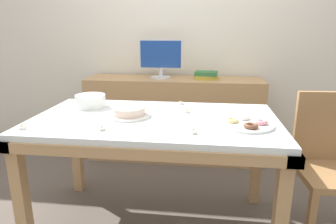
% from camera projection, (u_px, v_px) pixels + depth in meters
% --- Properties ---
extents(ground_plane, '(12.00, 12.00, 0.00)m').
position_uv_depth(ground_plane, '(156.00, 224.00, 2.09)').
color(ground_plane, '#564C44').
extents(wall_back, '(8.00, 0.10, 2.60)m').
position_uv_depth(wall_back, '(177.00, 30.00, 3.14)').
color(wall_back, silver).
rests_on(wall_back, ground).
extents(dining_table, '(1.56, 0.88, 0.78)m').
position_uv_depth(dining_table, '(155.00, 132.00, 1.91)').
color(dining_table, silver).
rests_on(dining_table, ground).
extents(chair, '(0.44, 0.44, 0.94)m').
position_uv_depth(chair, '(330.00, 161.00, 1.85)').
color(chair, olive).
rests_on(chair, ground).
extents(sideboard, '(1.75, 0.44, 0.84)m').
position_uv_depth(sideboard, '(174.00, 119.00, 3.09)').
color(sideboard, tan).
rests_on(sideboard, ground).
extents(computer_monitor, '(0.42, 0.20, 0.38)m').
position_uv_depth(computer_monitor, '(161.00, 59.00, 2.94)').
color(computer_monitor, silver).
rests_on(computer_monitor, sideboard).
extents(book_stack, '(0.24, 0.19, 0.07)m').
position_uv_depth(book_stack, '(206.00, 75.00, 2.93)').
color(book_stack, '#B29933').
rests_on(book_stack, sideboard).
extents(cake_chocolate_round, '(0.28, 0.28, 0.06)m').
position_uv_depth(cake_chocolate_round, '(129.00, 112.00, 1.90)').
color(cake_chocolate_round, white).
rests_on(cake_chocolate_round, dining_table).
extents(pastry_platter, '(0.31, 0.31, 0.04)m').
position_uv_depth(pastry_platter, '(247.00, 124.00, 1.72)').
color(pastry_platter, white).
rests_on(pastry_platter, dining_table).
extents(plate_stack, '(0.21, 0.21, 0.09)m').
position_uv_depth(plate_stack, '(91.00, 101.00, 2.12)').
color(plate_stack, white).
rests_on(plate_stack, dining_table).
extents(tealight_centre, '(0.04, 0.04, 0.04)m').
position_uv_depth(tealight_centre, '(187.00, 111.00, 1.99)').
color(tealight_centre, silver).
rests_on(tealight_centre, dining_table).
extents(tealight_near_front, '(0.04, 0.04, 0.04)m').
position_uv_depth(tealight_near_front, '(181.00, 103.00, 2.21)').
color(tealight_near_front, silver).
rests_on(tealight_near_front, dining_table).
extents(tealight_near_cakes, '(0.04, 0.04, 0.04)m').
position_uv_depth(tealight_near_cakes, '(193.00, 132.00, 1.59)').
color(tealight_near_cakes, silver).
rests_on(tealight_near_cakes, dining_table).
extents(tealight_right_edge, '(0.04, 0.04, 0.04)m').
position_uv_depth(tealight_right_edge, '(22.00, 127.00, 1.66)').
color(tealight_right_edge, silver).
rests_on(tealight_right_edge, dining_table).
extents(tealight_left_edge, '(0.04, 0.04, 0.04)m').
position_uv_depth(tealight_left_edge, '(102.00, 128.00, 1.64)').
color(tealight_left_edge, silver).
rests_on(tealight_left_edge, dining_table).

